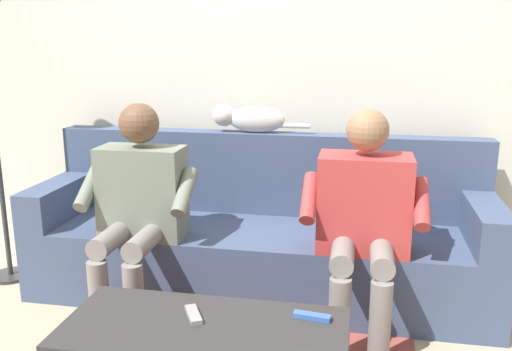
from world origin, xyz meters
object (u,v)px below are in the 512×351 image
Objects in this scene: couch at (260,241)px; cat_on_backrest at (248,118)px; person_left_seated at (364,211)px; remote_gray at (193,315)px; remote_blue at (312,316)px; person_right_seated at (138,200)px.

cat_on_backrest is at bearing -63.45° from couch.
cat_on_backrest is at bearing -40.08° from person_left_seated.
remote_gray is 0.99× the size of remote_blue.
cat_on_backrest is at bearing -60.41° from remote_blue.
couch is at bearing -147.16° from person_right_seated.
remote_blue is at bearing 74.96° from person_left_seated.
remote_gray is at bearing 86.97° from couch.
person_right_seated is at bearing -26.62° from remote_blue.
cat_on_backrest is 1.47m from remote_gray.
couch is 1.11m from remote_gray.
person_left_seated is 0.98m from cat_on_backrest.
person_right_seated is 0.84m from cat_on_backrest.
cat_on_backrest is (0.70, -0.59, 0.36)m from person_left_seated.
cat_on_backrest is 4.13× the size of remote_gray.
remote_gray is 0.46m from remote_blue.
couch is at bearing -30.89° from remote_gray.
remote_blue is at bearing 110.77° from couch.
person_left_seated is 1.89× the size of cat_on_backrest.
remote_gray is at bearing 125.26° from person_right_seated.
person_left_seated is 1.16m from person_right_seated.
person_left_seated is at bearing 149.03° from couch.
couch is 18.08× the size of remote_gray.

